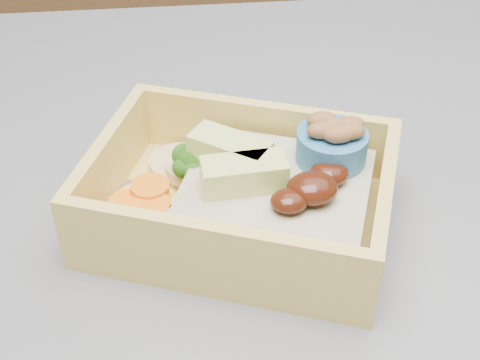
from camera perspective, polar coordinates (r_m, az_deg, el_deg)
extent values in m
cube|color=brown|center=(1.78, -4.69, 12.34)|extent=(3.20, 0.60, 0.90)
cube|color=#3E3E44|center=(0.45, -0.61, -10.19)|extent=(1.24, 0.84, 0.04)
cube|color=#E4C35E|center=(0.47, 0.00, -3.27)|extent=(0.24, 0.20, 0.01)
cube|color=#E4C35E|center=(0.50, 1.93, 4.18)|extent=(0.19, 0.08, 0.05)
cube|color=#E4C35E|center=(0.40, -2.42, -6.46)|extent=(0.19, 0.08, 0.05)
cube|color=#E4C35E|center=(0.44, 12.04, -2.49)|extent=(0.05, 0.12, 0.05)
cube|color=#E4C35E|center=(0.48, -11.12, 1.27)|extent=(0.05, 0.12, 0.05)
cube|color=tan|center=(0.45, 2.99, -1.90)|extent=(0.15, 0.15, 0.03)
ellipsoid|color=#351208|center=(0.43, 6.19, -0.70)|extent=(0.04, 0.04, 0.02)
ellipsoid|color=#351208|center=(0.44, 7.59, 0.55)|extent=(0.03, 0.03, 0.01)
ellipsoid|color=#351208|center=(0.42, 4.23, -1.81)|extent=(0.03, 0.03, 0.01)
cube|color=#CDE779|center=(0.43, 0.35, 0.52)|extent=(0.06, 0.03, 0.02)
cube|color=#CDE779|center=(0.45, -0.86, 2.49)|extent=(0.06, 0.05, 0.02)
cylinder|color=#73B762|center=(0.48, -4.01, -0.11)|extent=(0.01, 0.01, 0.02)
sphere|color=#285E15|center=(0.47, -4.12, 1.79)|extent=(0.02, 0.02, 0.02)
sphere|color=#285E15|center=(0.47, -2.92, 1.73)|extent=(0.02, 0.02, 0.02)
sphere|color=#285E15|center=(0.48, -4.79, 2.10)|extent=(0.02, 0.02, 0.02)
sphere|color=#285E15|center=(0.46, -4.00, 0.84)|extent=(0.02, 0.02, 0.02)
sphere|color=#285E15|center=(0.47, -4.87, 1.07)|extent=(0.02, 0.02, 0.02)
sphere|color=#285E15|center=(0.48, -3.74, 2.17)|extent=(0.02, 0.02, 0.02)
cylinder|color=yellow|center=(0.45, -8.19, -3.28)|extent=(0.05, 0.05, 0.02)
cylinder|color=orange|center=(0.44, -8.19, -1.73)|extent=(0.03, 0.03, 0.00)
cylinder|color=orange|center=(0.44, -9.51, -1.98)|extent=(0.03, 0.03, 0.00)
cylinder|color=orange|center=(0.43, -7.56, -2.22)|extent=(0.03, 0.03, 0.00)
cylinder|color=orange|center=(0.44, -7.69, -0.59)|extent=(0.03, 0.03, 0.00)
cylinder|color=tan|center=(0.50, -5.27, 1.36)|extent=(0.04, 0.04, 0.01)
cylinder|color=tan|center=(0.49, -3.84, 1.15)|extent=(0.04, 0.04, 0.01)
ellipsoid|color=white|center=(0.50, -1.13, 1.90)|extent=(0.02, 0.02, 0.02)
ellipsoid|color=white|center=(0.47, -9.23, -1.22)|extent=(0.02, 0.02, 0.02)
cylinder|color=teal|center=(0.46, 7.83, 2.86)|extent=(0.05, 0.05, 0.02)
ellipsoid|color=brown|center=(0.45, 8.01, 4.57)|extent=(0.02, 0.02, 0.01)
ellipsoid|color=brown|center=(0.45, 9.33, 4.68)|extent=(0.02, 0.02, 0.01)
ellipsoid|color=brown|center=(0.46, 7.01, 5.12)|extent=(0.02, 0.02, 0.01)
ellipsoid|color=brown|center=(0.44, 8.41, 3.87)|extent=(0.02, 0.02, 0.01)
ellipsoid|color=brown|center=(0.45, 7.04, 4.24)|extent=(0.02, 0.02, 0.01)
ellipsoid|color=brown|center=(0.45, 9.35, 4.13)|extent=(0.02, 0.02, 0.01)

